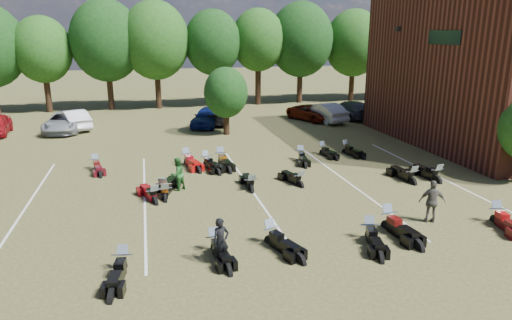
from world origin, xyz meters
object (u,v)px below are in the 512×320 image
object	(u,v)px
person_grey	(432,202)
motorcycle_0	(124,271)
motorcycle_7	(155,203)
person_green	(177,174)
motorcycle_3	(271,244)
motorcycle_14	(96,169)
person_black	(221,242)
car_4	(208,117)

from	to	relation	value
person_grey	motorcycle_0	world-z (taller)	person_grey
motorcycle_0	motorcycle_7	bearing A→B (deg)	89.07
motorcycle_0	person_grey	bearing A→B (deg)	15.60
person_green	motorcycle_3	world-z (taller)	person_green
motorcycle_3	motorcycle_7	xyz separation A→B (m)	(-3.93, 5.09, 0.00)
motorcycle_0	motorcycle_14	size ratio (longest dim) A/B	1.02
person_green	motorcycle_0	distance (m)	7.78
person_green	person_grey	xyz separation A→B (m)	(9.49, -6.23, 0.06)
person_grey	motorcycle_7	size ratio (longest dim) A/B	0.78
person_black	motorcycle_7	bearing A→B (deg)	90.72
person_black	motorcycle_3	world-z (taller)	person_black
person_black	person_green	world-z (taller)	person_green
motorcycle_0	motorcycle_3	size ratio (longest dim) A/B	0.96
person_black	motorcycle_0	xyz separation A→B (m)	(-3.10, 0.22, -0.79)
person_black	person_grey	world-z (taller)	person_grey
motorcycle_7	motorcycle_0	bearing A→B (deg)	61.22
car_4	person_grey	xyz separation A→B (m)	(5.99, -21.17, 0.08)
person_green	motorcycle_14	distance (m)	6.18
person_grey	motorcycle_7	xyz separation A→B (m)	(-10.64, 4.68, -0.87)
motorcycle_0	motorcycle_14	bearing A→B (deg)	108.85
car_4	person_black	size ratio (longest dim) A/B	2.92
motorcycle_3	motorcycle_14	bearing A→B (deg)	101.94
person_grey	motorcycle_14	distance (m)	17.38
person_green	motorcycle_7	xyz separation A→B (m)	(-1.15, -1.55, -0.81)
car_4	person_green	xyz separation A→B (m)	(-3.50, -14.95, 0.02)
car_4	person_black	distance (m)	22.72
motorcycle_14	person_green	bearing A→B (deg)	-60.34
person_black	person_green	distance (m)	7.67
person_grey	motorcycle_3	distance (m)	6.78
person_black	person_grey	bearing A→B (deg)	-8.19
car_4	person_green	world-z (taller)	person_green
person_green	motorcycle_7	world-z (taller)	person_green
person_green	person_black	bearing A→B (deg)	60.09
person_grey	motorcycle_0	size ratio (longest dim) A/B	0.80
car_4	motorcycle_7	xyz separation A→B (m)	(-4.65, -16.49, -0.79)
motorcycle_0	motorcycle_3	distance (m)	5.11
person_green	motorcycle_14	size ratio (longest dim) A/B	0.76
person_grey	motorcycle_7	bearing A→B (deg)	-2.57
motorcycle_7	motorcycle_14	bearing A→B (deg)	-81.63
person_black	motorcycle_7	size ratio (longest dim) A/B	0.71
person_green	motorcycle_0	bearing A→B (deg)	36.83
person_black	motorcycle_7	distance (m)	6.44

